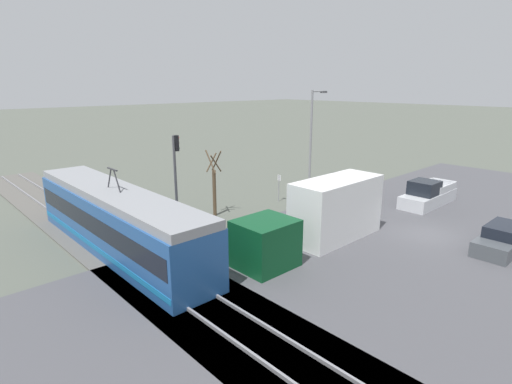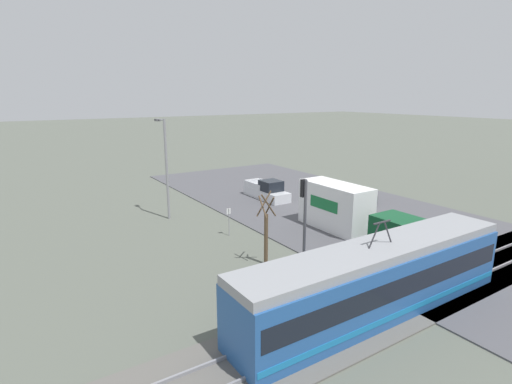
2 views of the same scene
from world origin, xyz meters
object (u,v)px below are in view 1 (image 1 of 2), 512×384
(traffic_light_pole, at_px, (176,170))
(street_lamp_near_crossing, at_px, (312,131))
(box_truck, at_px, (321,216))
(pickup_truck, at_px, (427,195))
(street_tree, at_px, (214,186))
(no_parking_sign, at_px, (279,185))
(light_rail_tram, at_px, (117,221))
(sedan_car_0, at_px, (503,239))

(traffic_light_pole, height_order, street_lamp_near_crossing, street_lamp_near_crossing)
(traffic_light_pole, relative_size, street_lamp_near_crossing, 0.70)
(box_truck, distance_m, pickup_truck, 11.73)
(street_lamp_near_crossing, bearing_deg, street_tree, 97.51)
(traffic_light_pole, bearing_deg, box_truck, -151.17)
(box_truck, distance_m, no_parking_sign, 8.79)
(pickup_truck, relative_size, no_parking_sign, 2.68)
(light_rail_tram, relative_size, street_lamp_near_crossing, 1.86)
(pickup_truck, relative_size, street_lamp_near_crossing, 0.67)
(pickup_truck, xyz_separation_m, street_lamp_near_crossing, (10.51, 0.66, 3.95))
(sedan_car_0, distance_m, no_parking_sign, 14.96)
(traffic_light_pole, relative_size, street_tree, 1.28)
(street_lamp_near_crossing, height_order, no_parking_sign, street_lamp_near_crossing)
(sedan_car_0, distance_m, street_lamp_near_crossing, 18.08)
(light_rail_tram, relative_size, no_parking_sign, 7.42)
(traffic_light_pole, xyz_separation_m, no_parking_sign, (-0.27, -8.79, -2.44))
(no_parking_sign, bearing_deg, traffic_light_pole, 88.24)
(light_rail_tram, bearing_deg, no_parking_sign, -87.17)
(street_lamp_near_crossing, bearing_deg, pickup_truck, -176.42)
(street_lamp_near_crossing, distance_m, no_parking_sign, 7.72)
(street_tree, bearing_deg, street_lamp_near_crossing, -82.49)
(box_truck, relative_size, street_lamp_near_crossing, 1.21)
(traffic_light_pole, relative_size, no_parking_sign, 2.79)
(sedan_car_0, height_order, street_tree, street_tree)
(box_truck, xyz_separation_m, traffic_light_pole, (7.81, 4.30, 2.03))
(street_tree, height_order, no_parking_sign, street_tree)
(sedan_car_0, relative_size, no_parking_sign, 2.27)
(box_truck, bearing_deg, traffic_light_pole, 28.83)
(box_truck, xyz_separation_m, pickup_truck, (-0.76, -11.67, -0.88))
(traffic_light_pole, xyz_separation_m, street_tree, (0.33, -3.09, -1.66))
(pickup_truck, distance_m, street_tree, 15.71)
(pickup_truck, xyz_separation_m, no_parking_sign, (8.30, 7.18, 0.47))
(light_rail_tram, xyz_separation_m, no_parking_sign, (0.65, -13.13, -0.42))
(street_lamp_near_crossing, bearing_deg, traffic_light_pole, 97.21)
(box_truck, xyz_separation_m, street_lamp_near_crossing, (9.75, -11.01, 3.07))
(street_lamp_near_crossing, bearing_deg, sedan_car_0, 165.13)
(sedan_car_0, height_order, no_parking_sign, no_parking_sign)
(sedan_car_0, relative_size, street_lamp_near_crossing, 0.57)
(sedan_car_0, height_order, street_lamp_near_crossing, street_lamp_near_crossing)
(box_truck, bearing_deg, sedan_car_0, -138.21)
(pickup_truck, bearing_deg, street_tree, 55.35)
(pickup_truck, bearing_deg, no_parking_sign, 40.86)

